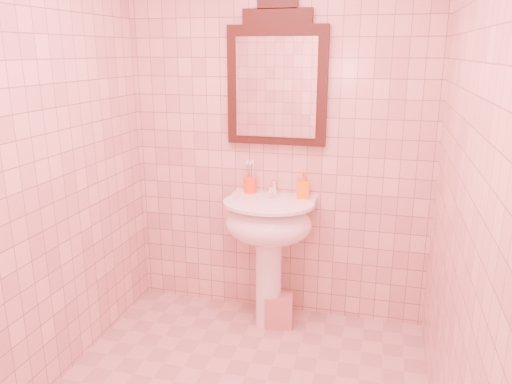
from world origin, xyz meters
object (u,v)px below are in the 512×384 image
(pedestal_sink, at_px, (269,231))
(soap_dispenser, at_px, (303,185))
(mirror, at_px, (277,79))
(toothbrush_cup, at_px, (250,185))
(towel, at_px, (279,311))

(pedestal_sink, relative_size, soap_dispenser, 4.91)
(mirror, relative_size, toothbrush_cup, 4.52)
(soap_dispenser, distance_m, towel, 0.86)
(pedestal_sink, height_order, toothbrush_cup, toothbrush_cup)
(pedestal_sink, relative_size, mirror, 0.97)
(pedestal_sink, distance_m, mirror, 0.97)
(mirror, distance_m, towel, 1.51)
(mirror, height_order, toothbrush_cup, mirror)
(towel, bearing_deg, pedestal_sink, 169.11)
(toothbrush_cup, bearing_deg, soap_dispenser, -5.82)
(toothbrush_cup, distance_m, soap_dispenser, 0.36)
(mirror, xyz_separation_m, toothbrush_cup, (-0.17, -0.03, -0.69))
(towel, bearing_deg, toothbrush_cup, 143.07)
(pedestal_sink, xyz_separation_m, mirror, (-0.00, 0.20, 0.94))
(pedestal_sink, xyz_separation_m, toothbrush_cup, (-0.17, 0.17, 0.26))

